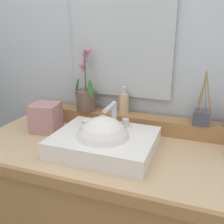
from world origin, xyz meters
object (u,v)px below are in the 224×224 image
Objects in this scene: sink_basin at (104,143)px; potted_plant at (86,95)px; soap_bar at (89,121)px; reed_diffuser at (201,116)px; tissue_box at (46,117)px; soap_dispenser at (124,102)px.

sink_basin is 0.36m from potted_plant.
soap_bar is 0.28× the size of reed_diffuser.
potted_plant is at bearing 118.93° from soap_bar.
sink_basin is 0.16m from soap_bar.
sink_basin is at bearing -52.31° from potted_plant.
reed_diffuser is at bearing 12.44° from tissue_box.
soap_dispenser is 0.98× the size of tissue_box.
sink_basin is 0.46m from reed_diffuser.
sink_basin is 5.94× the size of soap_bar.
sink_basin is 0.31m from soap_dispenser.
potted_plant is at bearing 127.69° from sink_basin.
reed_diffuser reaches higher than sink_basin.
soap_dispenser is 0.55× the size of reed_diffuser.
soap_bar is 0.23m from soap_dispenser.
potted_plant is 1.30× the size of reed_diffuser.
sink_basin reaches higher than tissue_box.
sink_basin is at bearing -144.39° from reed_diffuser.
reed_diffuser is (0.38, -0.03, -0.02)m from soap_dispenser.
soap_dispenser reaches higher than sink_basin.
tissue_box is (-0.72, -0.16, -0.04)m from reed_diffuser.
potted_plant is (-0.09, 0.17, 0.07)m from soap_bar.
potted_plant is at bearing 48.39° from tissue_box.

